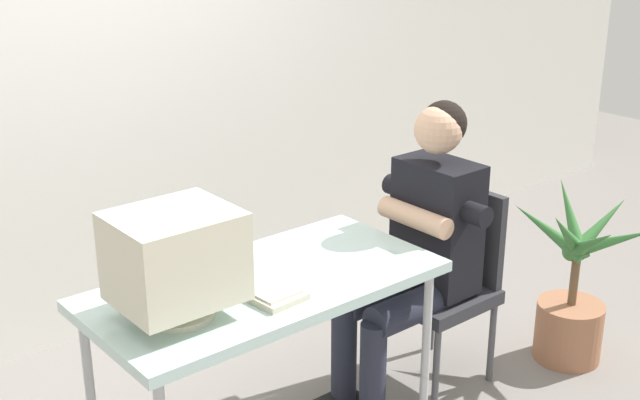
{
  "coord_description": "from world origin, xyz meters",
  "views": [
    {
      "loc": [
        -1.61,
        -2.25,
        2.07
      ],
      "look_at": [
        0.26,
        0.0,
        1.01
      ],
      "focal_mm": 46.7,
      "sensor_mm": 36.0,
      "label": 1
    }
  ],
  "objects_px": {
    "person_seated": "(418,244)",
    "crt_monitor": "(176,258)",
    "office_chair": "(447,276)",
    "keyboard": "(248,282)",
    "desk": "(265,294)",
    "potted_plant": "(573,297)"
  },
  "relations": [
    {
      "from": "crt_monitor",
      "to": "potted_plant",
      "type": "height_order",
      "value": "crt_monitor"
    },
    {
      "from": "office_chair",
      "to": "potted_plant",
      "type": "relative_size",
      "value": 1.02
    },
    {
      "from": "crt_monitor",
      "to": "person_seated",
      "type": "bearing_deg",
      "value": 1.06
    },
    {
      "from": "keyboard",
      "to": "office_chair",
      "type": "distance_m",
      "value": 1.09
    },
    {
      "from": "crt_monitor",
      "to": "desk",
      "type": "bearing_deg",
      "value": 6.81
    },
    {
      "from": "desk",
      "to": "office_chair",
      "type": "xyz_separation_m",
      "value": [
        0.98,
        -0.02,
        -0.21
      ]
    },
    {
      "from": "person_seated",
      "to": "crt_monitor",
      "type": "bearing_deg",
      "value": -178.94
    },
    {
      "from": "potted_plant",
      "to": "person_seated",
      "type": "bearing_deg",
      "value": 158.89
    },
    {
      "from": "person_seated",
      "to": "potted_plant",
      "type": "height_order",
      "value": "person_seated"
    },
    {
      "from": "desk",
      "to": "crt_monitor",
      "type": "relative_size",
      "value": 3.25
    },
    {
      "from": "crt_monitor",
      "to": "potted_plant",
      "type": "bearing_deg",
      "value": -8.0
    },
    {
      "from": "crt_monitor",
      "to": "keyboard",
      "type": "xyz_separation_m",
      "value": [
        0.31,
        0.05,
        -0.2
      ]
    },
    {
      "from": "desk",
      "to": "office_chair",
      "type": "distance_m",
      "value": 1.0
    },
    {
      "from": "desk",
      "to": "crt_monitor",
      "type": "distance_m",
      "value": 0.47
    },
    {
      "from": "desk",
      "to": "person_seated",
      "type": "xyz_separation_m",
      "value": [
        0.78,
        -0.02,
        -0.0
      ]
    },
    {
      "from": "crt_monitor",
      "to": "office_chair",
      "type": "bearing_deg",
      "value": 0.9
    },
    {
      "from": "person_seated",
      "to": "potted_plant",
      "type": "distance_m",
      "value": 0.89
    },
    {
      "from": "office_chair",
      "to": "person_seated",
      "type": "height_order",
      "value": "person_seated"
    },
    {
      "from": "crt_monitor",
      "to": "office_chair",
      "type": "relative_size",
      "value": 0.46
    },
    {
      "from": "keyboard",
      "to": "person_seated",
      "type": "xyz_separation_m",
      "value": [
        0.86,
        -0.03,
        -0.08
      ]
    },
    {
      "from": "desk",
      "to": "keyboard",
      "type": "bearing_deg",
      "value": 179.41
    },
    {
      "from": "keyboard",
      "to": "office_chair",
      "type": "height_order",
      "value": "office_chair"
    }
  ]
}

